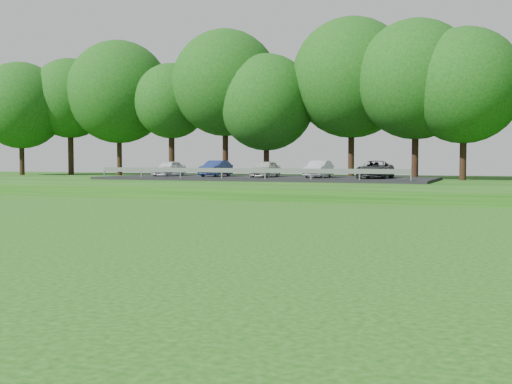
% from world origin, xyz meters
% --- Properties ---
extents(parking_lot, '(24.00, 9.00, 1.38)m').
position_xyz_m(parking_lot, '(-23.54, 32.80, 1.02)').
color(parking_lot, black).
rests_on(parking_lot, berm).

